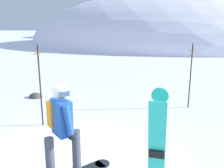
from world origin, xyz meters
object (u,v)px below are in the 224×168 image
piste_marker_near (40,80)px  piste_marker_far (191,71)px  snowboarder_main (62,129)px  rock_dark (36,97)px  spare_snowboard (157,137)px

piste_marker_near → piste_marker_far: 4.56m
snowboarder_main → piste_marker_far: size_ratio=0.81×
snowboarder_main → rock_dark: 5.37m
spare_snowboard → piste_marker_far: 4.23m
snowboarder_main → piste_marker_far: bearing=64.5°
rock_dark → piste_marker_far: bearing=3.9°
piste_marker_far → rock_dark: 5.57m
snowboarder_main → spare_snowboard: snowboarder_main is taller
piste_marker_far → rock_dark: (-5.43, -0.37, -1.20)m
snowboarder_main → piste_marker_near: piste_marker_near is taller
spare_snowboard → piste_marker_far: (0.63, 4.16, 0.38)m
spare_snowboard → rock_dark: (-4.80, 3.80, -0.82)m
snowboarder_main → rock_dark: bearing=128.3°
spare_snowboard → rock_dark: bearing=141.6°
snowboarder_main → piste_marker_far: piste_marker_far is taller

